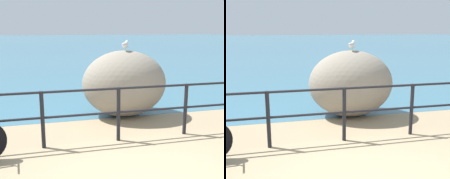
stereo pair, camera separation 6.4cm
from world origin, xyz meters
The scene contains 5 objects.
ground_plane centered at (0.00, 20.00, -0.05)m, with size 120.00×120.00×0.10m, color #937F60.
sea_surface centered at (0.00, 47.97, 0.00)m, with size 120.00×90.00×0.01m, color #38667A.
promenade_railing centered at (0.00, 1.64, 0.64)m, with size 8.25×0.07×1.02m.
breakwater_boulder_main centered at (0.56, 3.14, 0.78)m, with size 2.02×1.59×1.56m.
seagull centered at (0.55, 3.09, 1.70)m, with size 0.26×0.31×0.23m.
Camera 2 is at (-1.25, -3.12, 2.06)m, focal length 44.70 mm.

